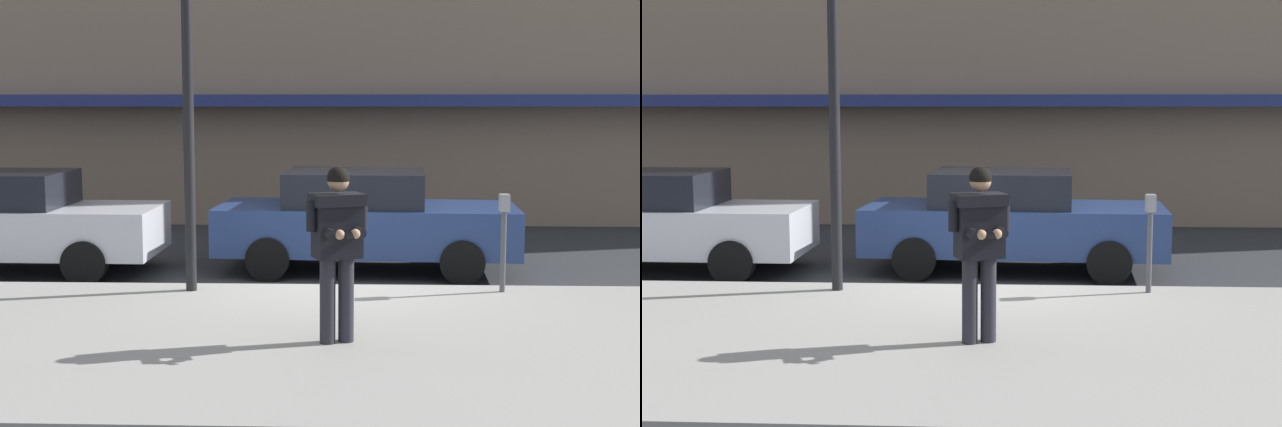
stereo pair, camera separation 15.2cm
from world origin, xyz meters
The scene contains 8 objects.
ground_plane centered at (0.00, 0.00, 0.00)m, with size 80.00×80.00×0.00m, color #2B2D30.
sidewalk centered at (1.00, -2.85, 0.07)m, with size 32.00×5.30×0.14m, color #99968E.
curb_paint_line centered at (1.00, 0.05, 0.00)m, with size 28.00×0.12×0.01m, color silver.
parked_sedan_near centered at (-4.98, 1.16, 0.79)m, with size 4.53×1.99×1.54m.
parked_sedan_mid centered at (0.40, 1.47, 0.79)m, with size 4.60×2.13×1.54m.
man_texting_on_phone centered at (0.07, -3.11, 1.25)m, with size 0.61×0.65×1.81m.
street_lamp_post centered at (-1.87, -0.65, 3.14)m, with size 0.36×0.36×4.88m.
parking_meter centered at (2.16, -0.60, 0.97)m, with size 0.12×0.18×1.27m.
Camera 1 is at (0.21, -11.97, 2.59)m, focal length 50.00 mm.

